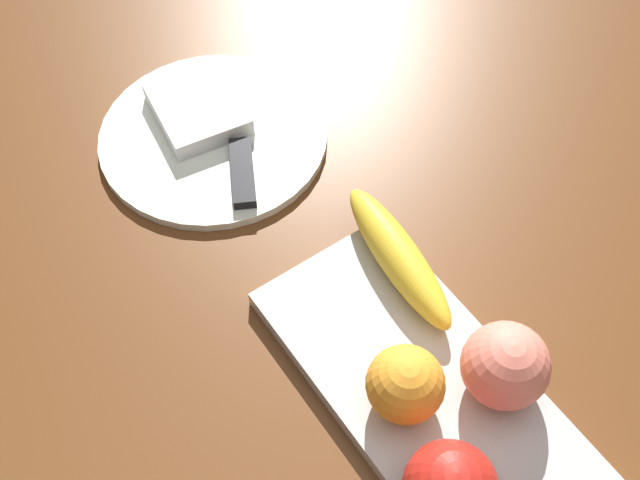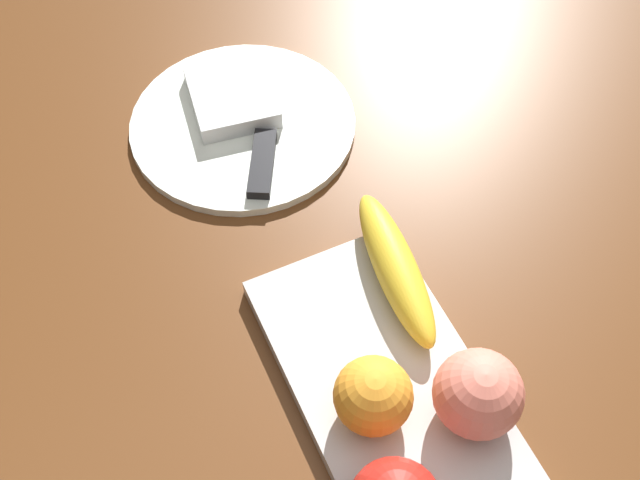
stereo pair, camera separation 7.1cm
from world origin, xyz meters
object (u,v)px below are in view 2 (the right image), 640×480
Objects in this scene: orange_near_apple at (376,401)px; dinner_plate at (243,124)px; peach at (478,394)px; knife at (264,153)px; fruit_tray at (423,451)px; folded_napkin at (232,95)px; banana at (395,267)px.

orange_near_apple is 0.38m from dinner_plate.
peach is 0.36m from knife.
fruit_tray is 0.42m from dinner_plate.
peach is at bearing -77.84° from fruit_tray.
dinner_plate is at bearing 7.17° from peach.
peach is at bearing -172.83° from dinner_plate.
folded_napkin reaches higher than fruit_tray.
folded_napkin reaches higher than knife.
fruit_tray is 2.53× the size of knife.
orange_near_apple is 0.08m from peach.
banana reaches higher than fruit_tray.
orange_near_apple is 0.61× the size of folded_napkin.
banana is 0.15m from peach.
knife is (0.32, -0.03, -0.04)m from orange_near_apple.
fruit_tray is at bearing -148.00° from orange_near_apple.
dinner_plate is 0.04m from folded_napkin.
folded_napkin is at bearing -161.90° from banana.
orange_near_apple reaches higher than dinner_plate.
orange_near_apple is at bearing -157.30° from knife.
knife reaches higher than dinner_plate.
banana is at bearing -35.11° from orange_near_apple.
knife is (-0.09, -0.00, -0.01)m from folded_napkin.
orange_near_apple is (-0.12, 0.08, 0.01)m from banana.
peach is (-0.03, -0.08, 0.00)m from orange_near_apple.
peach reaches higher than dinner_plate.
peach is 0.45× the size of knife.
peach is 0.44m from folded_napkin.
knife is at bearing -178.74° from folded_napkin.
banana reaches higher than dinner_plate.
orange_near_apple is at bearing 176.28° from folded_napkin.
folded_napkin is at bearing 0.00° from fruit_tray.
banana is 0.21m from knife.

